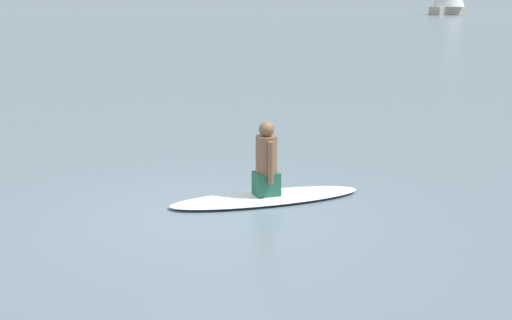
% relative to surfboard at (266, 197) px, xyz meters
% --- Properties ---
extents(ground_plane, '(400.00, 400.00, 0.00)m').
position_rel_surfboard_xyz_m(ground_plane, '(-0.80, 0.42, -0.04)').
color(ground_plane, slate).
extents(surfboard, '(2.40, 2.54, 0.09)m').
position_rel_surfboard_xyz_m(surfboard, '(0.00, 0.00, 0.00)').
color(surfboard, white).
rests_on(surfboard, ground).
extents(person_paddler, '(0.44, 0.44, 1.04)m').
position_rel_surfboard_xyz_m(person_paddler, '(0.00, 0.00, 0.51)').
color(person_paddler, '#26664C').
rests_on(person_paddler, surfboard).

